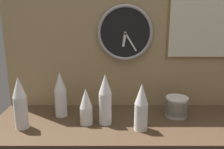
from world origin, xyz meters
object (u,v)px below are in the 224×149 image
Objects in this scene: cup_stack_far_left at (19,103)px; cup_stack_left at (60,94)px; cup_stack_center_left at (85,106)px; menu_board at (202,25)px; wall_clock at (124,33)px; cup_stack_center_right at (140,107)px; bowl_stack_right at (176,106)px; cup_stack_center at (104,99)px.

cup_stack_left is at bearing 41.22° from cup_stack_far_left.
menu_board is at bearing 20.71° from cup_stack_center_left.
cup_stack_left is at bearing 146.10° from cup_stack_center_left.
cup_stack_center_left is at bearing 7.99° from cup_stack_far_left.
cup_stack_far_left is 0.83× the size of wall_clock.
cup_stack_far_left reaches higher than cup_stack_center_right.
cup_stack_center_right is (48.11, -18.29, -0.83)cm from cup_stack_left.
wall_clock is (40.66, 15.70, 36.60)cm from cup_stack_left.
cup_stack_far_left reaches higher than cup_stack_center_left.
bowl_stack_right is at bearing -0.39° from cup_stack_left.
bowl_stack_right is at bearing 9.91° from cup_stack_far_left.
cup_stack_center_right is 69.70cm from menu_board.
cup_stack_center is 46.41cm from bowl_stack_right.
menu_board is at bearing 10.31° from cup_stack_left.
wall_clock is (12.51, 26.37, 35.77)cm from cup_stack_center.
wall_clock reaches higher than bowl_stack_right.
cup_stack_center is at bearing 7.05° from cup_stack_far_left.
cup_stack_center is 1.00× the size of cup_stack_far_left.
cup_stack_left is 1.06× the size of cup_stack_center_right.
cup_stack_far_left is (-46.97, -5.81, 0.00)cm from cup_stack_center.
cup_stack_far_left reaches higher than bowl_stack_right.
menu_board is (43.07, 34.87, 42.28)cm from cup_stack_center_right.
cup_stack_far_left is 0.65× the size of menu_board.
bowl_stack_right is (55.63, 10.95, -4.22)cm from cup_stack_center_left.
cup_stack_far_left is at bearing -151.59° from wall_clock.
wall_clock is (-7.45, 33.99, 37.43)cm from cup_stack_center_right.
bowl_stack_right is 0.30× the size of menu_board.
menu_board is at bearing 1.00° from wall_clock.
wall_clock is at bearing 48.96° from cup_stack_center_left.
menu_board is at bearing 23.39° from cup_stack_center.
wall_clock reaches higher than cup_stack_far_left.
cup_stack_center is 79.79cm from menu_board.
wall_clock reaches higher than cup_stack_center_left.
cup_stack_left is at bearing -158.89° from wall_clock.
cup_stack_center is 1.38× the size of cup_stack_center_left.
cup_stack_left is 2.03× the size of bowl_stack_right.
cup_stack_far_left is 1.38× the size of cup_stack_center_left.
cup_stack_far_left is 121.84cm from menu_board.
cup_stack_far_left is 93.24cm from bowl_stack_right.
cup_stack_center_right is at bearing -141.01° from menu_board.
wall_clock is at bearing 64.63° from cup_stack_center.
cup_stack_center is 2.15× the size of bowl_stack_right.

